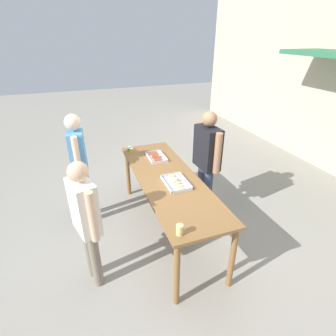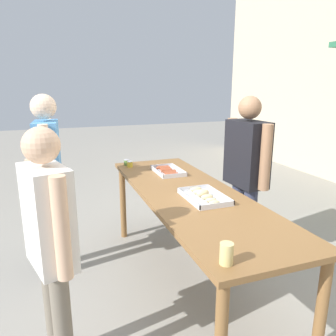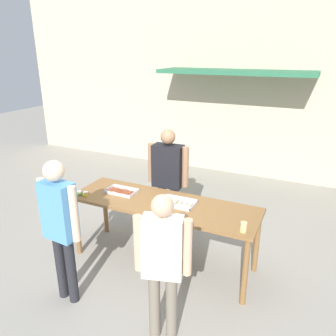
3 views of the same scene
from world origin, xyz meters
The scene contains 11 objects.
ground_plane centered at (0.00, 0.00, 0.00)m, with size 24.00×24.00×0.00m, color gray.
building_facade_back centered at (0.00, 3.98, 2.26)m, with size 12.00×1.11×4.50m.
serving_table centered at (0.00, 0.00, 0.82)m, with size 2.54×0.81×0.92m.
food_tray_sausages centered at (-0.67, 0.04, 0.94)m, with size 0.43×0.26×0.04m.
food_tray_buns centered at (0.19, 0.05, 0.94)m, with size 0.46×0.30×0.07m.
condiment_jar_mustard centered at (-1.14, -0.29, 0.96)m, with size 0.06×0.06×0.07m.
condiment_jar_ketchup centered at (-1.05, -0.28, 0.96)m, with size 0.06×0.06×0.07m.
beer_cup centered at (1.14, -0.29, 0.98)m, with size 0.07×0.07×0.12m.
person_server_behind_table centered at (-0.28, 0.75, 1.02)m, with size 0.66×0.28×1.73m.
person_customer_holding_hotdog centered at (-0.71, -1.14, 1.06)m, with size 0.55×0.24×1.75m.
person_customer_with_cup centered at (0.56, -1.15, 0.97)m, with size 0.54×0.31×1.62m.
Camera 3 is at (1.73, -3.52, 2.83)m, focal length 35.00 mm.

